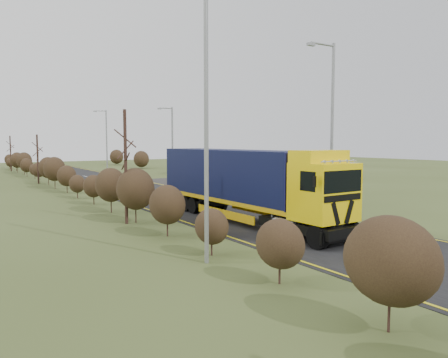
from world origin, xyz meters
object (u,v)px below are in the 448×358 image
car_blue_sedan (188,176)px  streetlight_near (330,121)px  car_red_hatchback (225,183)px  speed_sign (225,178)px  lorry (245,180)px

car_blue_sedan → streetlight_near: streetlight_near is taller
car_red_hatchback → streetlight_near: streetlight_near is taller
streetlight_near → car_blue_sedan: bearing=83.2°
streetlight_near → car_red_hatchback: bearing=82.0°
streetlight_near → speed_sign: 11.71m
car_red_hatchback → speed_sign: size_ratio=1.73×
car_blue_sedan → speed_sign: bearing=93.6°
car_blue_sedan → streetlight_near: (-2.74, -22.89, 4.90)m
lorry → streetlight_near: bearing=-11.9°
speed_sign → car_red_hatchback: bearing=57.5°
car_red_hatchback → streetlight_near: bearing=79.2°
lorry → streetlight_near: streetlight_near is taller
car_blue_sedan → speed_sign: size_ratio=1.81×
car_red_hatchback → car_blue_sedan: size_ratio=0.95×
lorry → speed_sign: lorry is taller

